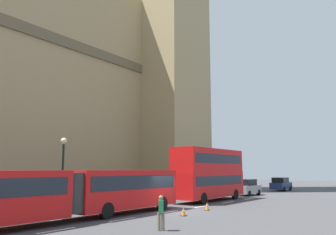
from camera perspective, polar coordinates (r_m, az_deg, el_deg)
ground_plane at (r=25.34m, az=0.55°, el=-15.27°), size 160.00×160.00×0.00m
lane_centre_marking at (r=25.05m, az=0.05°, el=-15.33°), size 29.80×0.16×0.01m
articulated_bus at (r=21.10m, az=-16.59°, el=-11.50°), size 18.55×2.54×2.90m
double_decker_bus at (r=33.81m, az=6.82°, el=-8.94°), size 9.82×2.54×4.90m
sedan_lead at (r=41.85m, az=12.89°, el=-11.17°), size 4.40×1.86×1.85m
sedan_trailing at (r=52.25m, az=18.14°, el=-10.41°), size 4.40×1.86×1.85m
traffic_cone_west at (r=23.02m, az=2.58°, el=-15.22°), size 0.36×0.36×0.58m
traffic_cone_middle at (r=26.26m, az=6.48°, el=-14.36°), size 0.36×0.36×0.58m
street_lamp at (r=26.53m, az=-16.99°, el=-7.99°), size 0.44×0.44×5.27m
pedestrian_near_cones at (r=17.52m, az=-1.17°, el=-15.25°), size 0.46×0.44×1.69m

